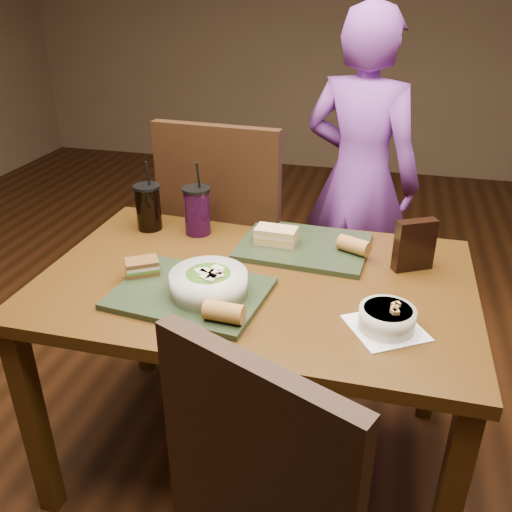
# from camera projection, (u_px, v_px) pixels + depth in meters

# --- Properties ---
(ground) EXTENTS (6.00, 6.00, 0.00)m
(ground) POSITION_uv_depth(u_px,v_px,m) (256.00, 454.00, 2.00)
(ground) COLOR #381C0B
(ground) RESTS_ON ground
(dining_table) EXTENTS (1.30, 0.85, 0.75)m
(dining_table) POSITION_uv_depth(u_px,v_px,m) (256.00, 302.00, 1.70)
(dining_table) COLOR #472C0E
(dining_table) RESTS_ON ground
(chair_far) EXTENTS (0.51, 0.51, 1.11)m
(chair_far) POSITION_uv_depth(u_px,v_px,m) (228.00, 239.00, 2.21)
(chair_far) COLOR black
(chair_far) RESTS_ON ground
(diner) EXTENTS (0.64, 0.52, 1.50)m
(diner) POSITION_uv_depth(u_px,v_px,m) (360.00, 180.00, 2.46)
(diner) COLOR purple
(diner) RESTS_ON ground
(tray_near) EXTENTS (0.45, 0.37, 0.02)m
(tray_near) POSITION_uv_depth(u_px,v_px,m) (191.00, 293.00, 1.55)
(tray_near) COLOR black
(tray_near) RESTS_ON dining_table
(tray_far) EXTENTS (0.44, 0.35, 0.02)m
(tray_far) POSITION_uv_depth(u_px,v_px,m) (304.00, 246.00, 1.82)
(tray_far) COLOR black
(tray_far) RESTS_ON dining_table
(salad_bowl) EXTENTS (0.22, 0.22, 0.07)m
(salad_bowl) POSITION_uv_depth(u_px,v_px,m) (209.00, 282.00, 1.52)
(salad_bowl) COLOR silver
(salad_bowl) RESTS_ON tray_near
(soup_bowl) EXTENTS (0.24, 0.24, 0.07)m
(soup_bowl) POSITION_uv_depth(u_px,v_px,m) (387.00, 318.00, 1.39)
(soup_bowl) COLOR white
(soup_bowl) RESTS_ON dining_table
(sandwich_near) EXTENTS (0.12, 0.11, 0.05)m
(sandwich_near) POSITION_uv_depth(u_px,v_px,m) (142.00, 267.00, 1.63)
(sandwich_near) COLOR #593819
(sandwich_near) RESTS_ON tray_near
(sandwich_far) EXTENTS (0.14, 0.08, 0.05)m
(sandwich_far) POSITION_uv_depth(u_px,v_px,m) (276.00, 235.00, 1.81)
(sandwich_far) COLOR tan
(sandwich_far) RESTS_ON tray_far
(baguette_near) EXTENTS (0.11, 0.06, 0.05)m
(baguette_near) POSITION_uv_depth(u_px,v_px,m) (224.00, 312.00, 1.40)
(baguette_near) COLOR #AD7533
(baguette_near) RESTS_ON tray_near
(baguette_far) EXTENTS (0.11, 0.09, 0.05)m
(baguette_far) POSITION_uv_depth(u_px,v_px,m) (354.00, 245.00, 1.75)
(baguette_far) COLOR #AD7533
(baguette_far) RESTS_ON tray_far
(cup_cola) EXTENTS (0.09, 0.09, 0.26)m
(cup_cola) POSITION_uv_depth(u_px,v_px,m) (148.00, 207.00, 1.94)
(cup_cola) COLOR black
(cup_cola) RESTS_ON dining_table
(cup_berry) EXTENTS (0.10, 0.10, 0.26)m
(cup_berry) POSITION_uv_depth(u_px,v_px,m) (197.00, 210.00, 1.90)
(cup_berry) COLOR black
(cup_berry) RESTS_ON dining_table
(chip_bag) EXTENTS (0.13, 0.09, 0.16)m
(chip_bag) POSITION_uv_depth(u_px,v_px,m) (414.00, 245.00, 1.66)
(chip_bag) COLOR black
(chip_bag) RESTS_ON dining_table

